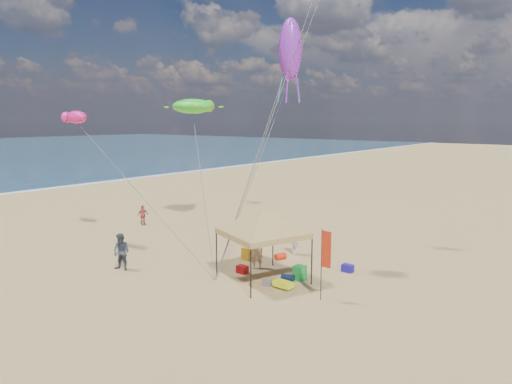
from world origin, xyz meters
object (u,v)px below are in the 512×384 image
(canopy_tent, at_px, (263,210))
(feather_flag, at_px, (325,254))
(cooler_red, at_px, (242,269))
(chair_yellow, at_px, (247,253))
(cooler_blue, at_px, (348,268))
(chair_green, at_px, (300,273))
(person_near_a, at_px, (257,252))
(person_near_b, at_px, (121,252))
(person_far_a, at_px, (143,215))
(person_near_c, at_px, (296,242))
(beach_cart, at_px, (283,284))

(canopy_tent, xyz_separation_m, feather_flag, (3.55, -0.40, -1.32))
(cooler_red, bearing_deg, chair_yellow, 123.03)
(cooler_blue, height_order, chair_green, chair_green)
(feather_flag, xyz_separation_m, person_near_a, (-4.88, 1.61, -1.18))
(chair_green, bearing_deg, cooler_blue, 63.37)
(person_near_a, bearing_deg, feather_flag, 116.77)
(canopy_tent, height_order, chair_yellow, canopy_tent)
(person_near_b, relative_size, person_far_a, 1.29)
(chair_yellow, relative_size, person_near_c, 0.46)
(person_near_b, bearing_deg, person_near_c, 37.93)
(cooler_blue, height_order, person_near_c, person_near_c)
(chair_green, bearing_deg, chair_yellow, 166.87)
(person_near_c, bearing_deg, chair_green, 150.30)
(chair_yellow, bearing_deg, person_far_a, 171.24)
(person_near_b, bearing_deg, person_far_a, 119.13)
(cooler_blue, bearing_deg, feather_flag, -76.40)
(feather_flag, distance_m, cooler_red, 5.35)
(feather_flag, xyz_separation_m, chair_green, (-2.21, 1.52, -1.71))
(cooler_red, height_order, cooler_blue, same)
(canopy_tent, distance_m, feather_flag, 3.81)
(person_near_a, bearing_deg, chair_green, 133.03)
(feather_flag, height_order, beach_cart, feather_flag)
(canopy_tent, relative_size, beach_cart, 6.85)
(chair_yellow, bearing_deg, person_near_c, 57.89)
(person_near_c, bearing_deg, cooler_blue, -169.10)
(cooler_blue, bearing_deg, person_far_a, 179.39)
(person_far_a, bearing_deg, person_near_b, -129.33)
(chair_yellow, bearing_deg, canopy_tent, -37.75)
(canopy_tent, height_order, person_near_b, canopy_tent)
(person_near_c, bearing_deg, canopy_tent, 128.13)
(cooler_blue, relative_size, person_near_b, 0.29)
(feather_flag, height_order, chair_green, feather_flag)
(canopy_tent, height_order, beach_cart, canopy_tent)
(cooler_red, distance_m, person_far_a, 12.96)
(cooler_red, distance_m, cooler_blue, 5.27)
(person_near_c, xyz_separation_m, person_far_a, (-12.75, -0.69, -0.03))
(cooler_blue, xyz_separation_m, person_near_c, (-3.70, 0.87, 0.57))
(chair_yellow, bearing_deg, person_near_b, -126.03)
(person_far_a, bearing_deg, beach_cart, -100.52)
(feather_flag, height_order, person_near_a, feather_flag)
(chair_yellow, distance_m, person_near_c, 2.89)
(person_near_a, bearing_deg, canopy_tent, 92.75)
(person_near_a, bearing_deg, beach_cart, 106.43)
(chair_yellow, bearing_deg, cooler_blue, 16.61)
(chair_green, height_order, person_near_c, person_near_c)
(beach_cart, height_order, person_near_a, person_near_a)
(beach_cart, height_order, person_near_b, person_near_b)
(canopy_tent, distance_m, person_near_b, 7.66)
(feather_flag, height_order, person_far_a, feather_flag)
(chair_green, height_order, person_near_b, person_near_b)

